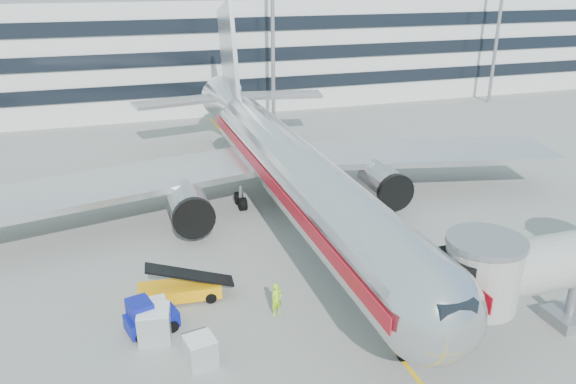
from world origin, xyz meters
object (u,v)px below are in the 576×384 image
object	(u,v)px
belt_loader	(180,289)
baggage_tug	(148,318)
cargo_container_right	(155,314)
cargo_container_left	(154,324)
ramp_worker	(277,299)
cargo_container_front	(201,351)
main_jet	(285,164)

from	to	relation	value
belt_loader	baggage_tug	bearing A→B (deg)	-127.07
cargo_container_right	belt_loader	bearing A→B (deg)	53.16
cargo_container_left	ramp_worker	xyz separation A→B (m)	(6.92, 0.16, 0.10)
belt_loader	cargo_container_right	size ratio (longest dim) A/B	3.50
belt_loader	ramp_worker	xyz separation A→B (m)	(5.11, -3.32, 0.30)
belt_loader	cargo_container_right	xyz separation A→B (m)	(-1.68, -2.24, 0.05)
belt_loader	cargo_container_right	world-z (taller)	belt_loader
baggage_tug	cargo_container_front	world-z (taller)	baggage_tug
main_jet	cargo_container_front	xyz separation A→B (m)	(-9.85, -16.87, -3.47)
belt_loader	main_jet	bearing A→B (deg)	46.35
ramp_worker	cargo_container_left	bearing A→B (deg)	158.67
belt_loader	baggage_tug	world-z (taller)	belt_loader
baggage_tug	main_jet	bearing A→B (deg)	47.61
cargo_container_right	ramp_worker	xyz separation A→B (m)	(6.79, -1.08, 0.25)
baggage_tug	cargo_container_right	xyz separation A→B (m)	(0.39, 0.50, -0.14)
main_jet	baggage_tug	bearing A→B (deg)	-132.39
belt_loader	cargo_container_left	size ratio (longest dim) A/B	2.72
cargo_container_front	ramp_worker	distance (m)	5.78
cargo_container_left	cargo_container_right	size ratio (longest dim) A/B	1.28
baggage_tug	belt_loader	bearing A→B (deg)	52.93
main_jet	belt_loader	size ratio (longest dim) A/B	9.70
belt_loader	cargo_container_front	xyz separation A→B (m)	(0.19, -6.35, 0.06)
ramp_worker	belt_loader	bearing A→B (deg)	124.35
baggage_tug	ramp_worker	size ratio (longest dim) A/B	1.52
ramp_worker	cargo_container_front	bearing A→B (deg)	-171.06
baggage_tug	cargo_container_left	world-z (taller)	baggage_tug
main_jet	cargo_container_left	world-z (taller)	main_jet
baggage_tug	cargo_container_left	bearing A→B (deg)	-70.00
baggage_tug	cargo_container_right	world-z (taller)	baggage_tug
main_jet	ramp_worker	bearing A→B (deg)	-109.59
main_jet	ramp_worker	distance (m)	15.04
main_jet	baggage_tug	world-z (taller)	main_jet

